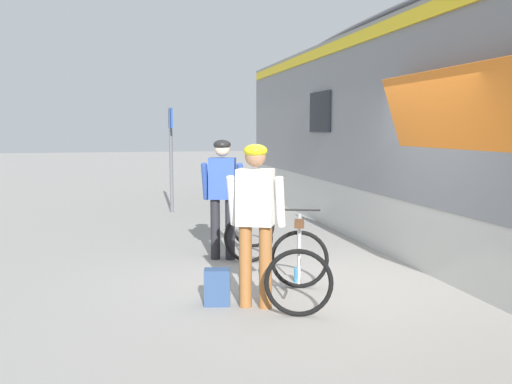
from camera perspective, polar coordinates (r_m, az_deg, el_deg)
ground_plane at (r=7.03m, az=7.83°, el=-9.33°), size 80.00×80.00×0.00m
train_car at (r=9.01m, az=23.09°, el=6.35°), size 3.31×17.45×3.88m
cyclist_near_in_white at (r=5.84m, az=-0.05°, el=-1.96°), size 0.66×0.49×1.76m
cyclist_far_in_blue at (r=8.03m, az=-3.50°, el=0.38°), size 0.66×0.44×1.76m
bicycle_near_silver at (r=6.18m, az=4.49°, el=-7.68°), size 1.01×1.24×0.99m
bicycle_far_black at (r=8.41m, az=-0.56°, el=-3.82°), size 0.99×1.23×0.99m
backpack_on_platform at (r=6.10m, az=-4.05°, el=-9.81°), size 0.31×0.23×0.40m
water_bottle_near_the_bikes at (r=7.00m, az=4.24°, el=-8.57°), size 0.07×0.07×0.18m
water_bottle_by_the_backpack at (r=6.27m, az=-4.17°, el=-10.15°), size 0.07×0.07×0.23m
platform_sign_post at (r=12.69m, az=-8.82°, el=5.17°), size 0.08×0.70×2.40m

